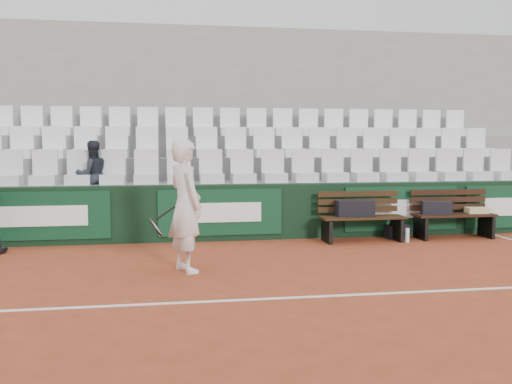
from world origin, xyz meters
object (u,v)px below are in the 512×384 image
Objects in this scene: water_bottle_far at (407,235)px; spectator_c at (92,150)px; sports_bag_left at (355,208)px; sports_bag_ground at (397,231)px; sports_bag_right at (436,208)px; bench_left at (362,229)px; tennis_player at (185,206)px; bench_right at (454,226)px; water_bottle_near at (328,236)px.

water_bottle_far is 5.85m from spectator_c.
sports_bag_ground is (0.88, 0.18, -0.47)m from sports_bag_left.
spectator_c is (-6.18, 1.05, 1.05)m from sports_bag_right.
sports_bag_left is at bearing 144.26° from spectator_c.
sports_bag_left is 1.28× the size of sports_bag_right.
spectator_c reaches higher than sports_bag_ground.
bench_left is 0.83× the size of tennis_player.
tennis_player is (-4.98, -1.91, 0.68)m from bench_right.
bench_right is 5.90× the size of water_bottle_far.
sports_bag_ground is at bearing 148.11° from spectator_c.
sports_bag_left is 0.36× the size of tennis_player.
sports_bag_right reaches higher than water_bottle_far.
sports_bag_ground is 4.53m from tennis_player.
water_bottle_far is (-1.03, -0.28, -0.10)m from bench_right.
bench_left is at bearing -178.20° from sports_bag_right.
bench_right is at bearing 15.27° from water_bottle_far.
tennis_player is (-3.95, -1.63, 0.78)m from water_bottle_far.
water_bottle_far is (-0.00, -0.45, 0.00)m from sports_bag_ground.
sports_bag_right is at bearing 2.48° from water_bottle_near.
bench_right is at bearing 148.04° from spectator_c.
bench_right is 0.83× the size of tennis_player.
bench_right is 6.76m from spectator_c.
sports_bag_ground is (0.76, 0.22, -0.10)m from bench_left.
sports_bag_ground is 1.66× the size of water_bottle_near.
spectator_c reaches higher than tennis_player.
spectator_c is (-5.50, 0.87, 1.50)m from sports_bag_ground.
bench_left is at bearing 4.02° from water_bottle_near.
water_bottle_near is 0.20× the size of spectator_c.
sports_bag_right is 0.85m from water_bottle_far.
water_bottle_near is at bearing 35.30° from tennis_player.
water_bottle_far is (1.39, -0.18, 0.00)m from water_bottle_near.
spectator_c reaches higher than sports_bag_right.
bench_left is at bearing -178.33° from bench_right.
sports_bag_right is 6.35m from spectator_c.
sports_bag_left reaches higher than water_bottle_near.
bench_right reaches higher than sports_bag_ground.
tennis_player is (-3.20, -1.86, 0.68)m from bench_left.
water_bottle_near is at bearing -177.71° from bench_right.
bench_left is 0.64m from water_bottle_near.
sports_bag_left is 0.70m from water_bottle_near.
water_bottle_far is at bearing -164.73° from bench_right.
spectator_c is at bearing 167.17° from sports_bag_left.
bench_left is 1.00× the size of bench_right.
water_bottle_far is (-0.68, -0.27, -0.44)m from sports_bag_right.
sports_bag_ground reaches higher than water_bottle_near.
sports_bag_left is 3.62m from tennis_player.
bench_left reaches higher than sports_bag_ground.
sports_bag_right is 1.26× the size of sports_bag_ground.
tennis_player is 1.46× the size of spectator_c.
water_bottle_far is at bearing -16.99° from bench_left.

